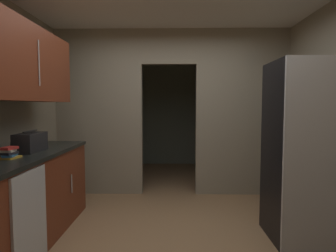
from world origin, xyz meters
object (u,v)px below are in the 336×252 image
(dishwasher, at_px, (30,222))
(boombox, at_px, (30,142))
(book_stack, at_px, (9,153))
(refrigerator, at_px, (306,152))

(dishwasher, distance_m, boombox, 0.92)
(dishwasher, relative_size, boombox, 2.15)
(dishwasher, xyz_separation_m, book_stack, (-0.29, 0.24, 0.55))
(boombox, distance_m, book_stack, 0.40)
(refrigerator, height_order, boombox, refrigerator)
(refrigerator, bearing_deg, dishwasher, -165.57)
(dishwasher, height_order, book_stack, book_stack)
(boombox, bearing_deg, dishwasher, -64.98)
(dishwasher, distance_m, book_stack, 0.67)
(dishwasher, bearing_deg, book_stack, 140.80)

